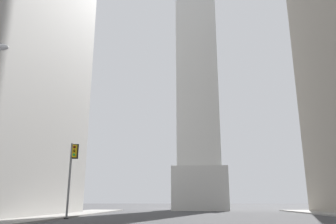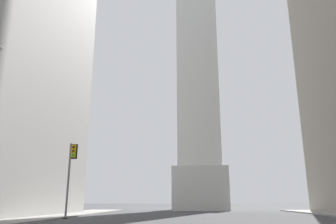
% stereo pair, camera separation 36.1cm
% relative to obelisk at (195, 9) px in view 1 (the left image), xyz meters
% --- Properties ---
extents(obelisk, '(8.91, 8.91, 78.37)m').
position_rel_obelisk_xyz_m(obelisk, '(0.00, 0.00, 0.00)').
color(obelisk, silver).
rests_on(obelisk, ground_plane).
extents(traffic_light_mid_left, '(0.76, 0.52, 6.46)m').
position_rel_obelisk_xyz_m(traffic_light_mid_left, '(-12.00, -27.70, -33.27)').
color(traffic_light_mid_left, slate).
rests_on(traffic_light_mid_left, ground_plane).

